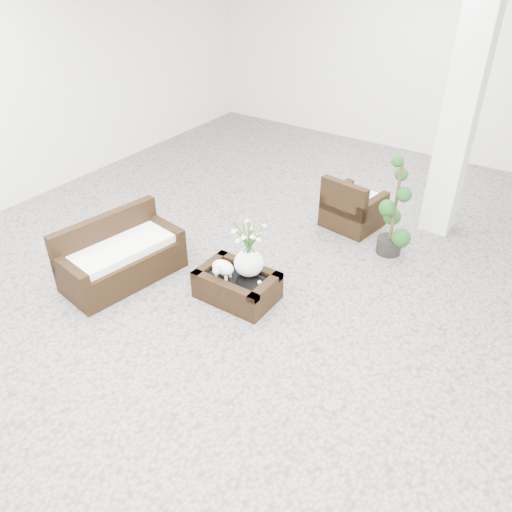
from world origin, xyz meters
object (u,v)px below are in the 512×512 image
Objects in this scene: armchair at (354,201)px; topiary at (395,207)px; loveseat at (121,252)px; coffee_table at (237,286)px.

armchair is 0.57× the size of topiary.
loveseat reaches higher than armchair.
loveseat is at bearing -135.85° from topiary.
topiary reaches higher than coffee_table.
armchair is at bearing 80.87° from coffee_table.
armchair reaches higher than coffee_table.
topiary reaches higher than loveseat.
coffee_table is at bearing -119.48° from topiary.
loveseat is at bearing 66.83° from armchair.
coffee_table is 0.62× the size of loveseat.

